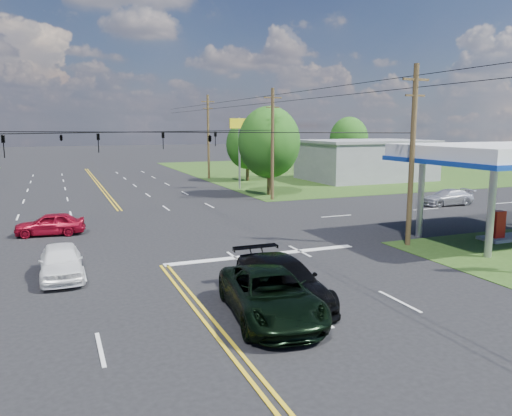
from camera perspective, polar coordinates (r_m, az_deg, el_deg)
name	(u,v)px	position (r m, az deg, el deg)	size (l,w,h in m)	color
ground	(137,232)	(31.16, -13.48, -2.66)	(280.00, 280.00, 0.00)	black
grass_ne	(346,170)	(73.90, 10.28, 4.30)	(46.00, 48.00, 0.03)	#254215
stop_bar	(264,255)	(24.92, 0.89, -5.41)	(10.00, 0.50, 0.02)	silver
retail_ne	(365,161)	(60.99, 12.38, 5.25)	(14.00, 10.00, 4.40)	slate
pole_se	(412,154)	(27.46, 17.41, 5.93)	(1.60, 0.28, 9.50)	#46331D
pole_ne	(272,143)	(42.90, 1.89, 7.44)	(1.60, 0.28, 9.50)	#46331D
pole_right_far	(208,136)	(60.74, -5.48, 8.22)	(1.60, 0.28, 10.00)	#46331D
span_wire_signals	(133,132)	(30.50, -13.91, 8.42)	(26.00, 18.00, 1.13)	black
power_lines	(136,84)	(28.61, -13.53, 13.61)	(26.04, 100.00, 0.64)	black
tree_right_a	(269,142)	(46.05, 1.51, 7.52)	(5.70, 5.70, 8.18)	#46331D
tree_right_b	(247,145)	(58.12, -0.98, 7.27)	(4.94, 4.94, 7.09)	#46331D
tree_far_r	(349,139)	(71.42, 10.56, 7.77)	(5.32, 5.32, 7.63)	#46331D
pickup_dkgreen	(271,295)	(16.89, 1.67, -9.88)	(2.64, 5.73, 1.59)	black
suv_black	(282,281)	(18.29, 2.99, -8.34)	(2.25, 5.53, 1.60)	black
pickup_white	(61,261)	(22.64, -21.38, -5.71)	(1.71, 4.24, 1.45)	white
sedan_red	(50,224)	(31.70, -22.48, -1.70)	(1.57, 3.90, 1.33)	maroon
sedan_far	(447,197)	(43.22, 21.02, 1.15)	(1.81, 4.44, 1.29)	silver
polesign_ne	(239,135)	(50.46, -1.91, 8.38)	(1.99, 0.39, 7.19)	#A5A5AA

